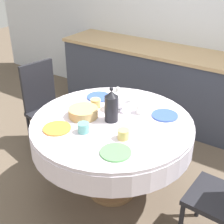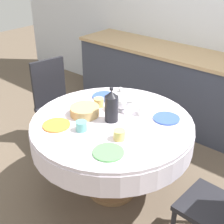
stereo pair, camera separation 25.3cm
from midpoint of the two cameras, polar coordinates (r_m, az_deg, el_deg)
name	(u,v)px [view 1 (the left image)]	position (r m, az deg, el deg)	size (l,w,h in m)	color
ground_plane	(112,190)	(3.01, -2.47, -14.09)	(12.00, 12.00, 0.00)	brown
wall_back	(200,14)	(3.94, 14.04, 16.95)	(7.00, 0.05, 2.60)	silver
kitchen_counter	(182,89)	(3.90, 10.80, 4.10)	(3.24, 0.64, 0.92)	#383D4C
dining_table	(112,133)	(2.63, -2.76, -3.96)	(1.35, 1.35, 0.75)	olive
chair_right	(45,104)	(3.42, -14.20, 1.35)	(0.47, 0.47, 0.97)	black
plate_near_left	(57,128)	(2.51, -12.89, -3.02)	(0.22, 0.22, 0.01)	orange
cup_near_left	(83,128)	(2.42, -8.24, -2.95)	(0.09, 0.09, 0.08)	#5BA39E
plate_near_right	(116,152)	(2.18, -2.65, -7.47)	(0.22, 0.22, 0.01)	#5BA85B
cup_near_right	(123,134)	(2.31, -1.03, -4.18)	(0.09, 0.09, 0.08)	#DBB766
plate_far_left	(99,97)	(2.95, -4.89, 2.73)	(0.22, 0.22, 0.01)	#3856AD
cup_far_left	(96,103)	(2.77, -5.65, 1.56)	(0.09, 0.09, 0.08)	#DBB766
plate_far_right	(165,115)	(2.64, 6.96, -0.69)	(0.22, 0.22, 0.01)	#3856AD
cup_far_right	(141,109)	(2.66, 2.64, 0.51)	(0.09, 0.09, 0.08)	white
coffee_carafe	(112,106)	(2.51, -2.93, 1.02)	(0.11, 0.11, 0.30)	black
teapot	(118,100)	(2.69, -1.61, 2.21)	(0.23, 0.17, 0.22)	white
bread_basket	(83,112)	(2.63, -8.02, -0.13)	(0.25, 0.25, 0.07)	tan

